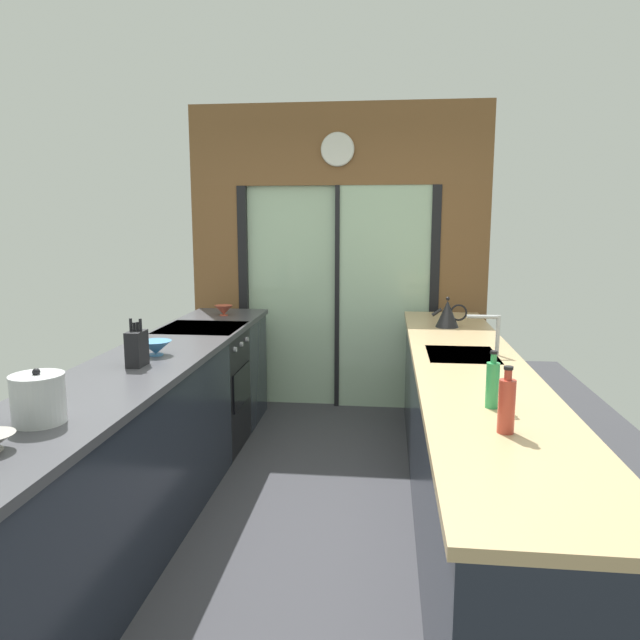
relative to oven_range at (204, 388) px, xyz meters
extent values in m
cube|color=#38383D|center=(0.91, -0.65, -0.47)|extent=(5.04, 7.60, 0.02)
cube|color=brown|center=(0.91, 1.15, 1.89)|extent=(2.64, 0.08, 0.70)
cube|color=#B2D1AD|center=(0.49, 1.17, 0.54)|extent=(0.80, 0.02, 2.00)
cube|color=#B2D1AD|center=(1.33, 1.13, 0.54)|extent=(0.80, 0.02, 2.00)
cube|color=black|center=(0.05, 1.15, 0.54)|extent=(0.08, 0.10, 2.00)
cube|color=black|center=(1.77, 1.15, 0.54)|extent=(0.08, 0.10, 2.00)
cube|color=black|center=(0.91, 1.15, 0.54)|extent=(0.04, 0.10, 2.00)
cube|color=brown|center=(-0.20, 1.15, 0.54)|extent=(0.42, 0.08, 2.00)
cube|color=brown|center=(2.02, 1.15, 0.54)|extent=(0.42, 0.08, 2.00)
cylinder|color=white|center=(0.91, 1.09, 1.84)|extent=(0.27, 0.03, 0.27)
torus|color=beige|center=(0.91, 1.09, 1.84)|extent=(0.29, 0.02, 0.29)
cube|color=#1E232D|center=(0.00, -1.57, -0.02)|extent=(0.58, 2.55, 0.88)
cube|color=#1E232D|center=(0.00, 0.63, -0.02)|extent=(0.58, 0.65, 0.88)
cube|color=#3D3D42|center=(0.00, -0.95, 0.44)|extent=(0.62, 3.80, 0.04)
cube|color=#1E232D|center=(1.82, -0.95, -0.02)|extent=(0.58, 3.80, 0.88)
cube|color=tan|center=(1.82, -0.95, 0.44)|extent=(0.62, 3.80, 0.04)
cube|color=#B7BABC|center=(1.80, -0.70, 0.44)|extent=(0.40, 0.48, 0.05)
cylinder|color=#B7BABC|center=(2.00, -0.70, 0.58)|extent=(0.02, 0.02, 0.24)
cylinder|color=#B7BABC|center=(1.91, -0.70, 0.69)|extent=(0.18, 0.02, 0.02)
cube|color=black|center=(0.00, 0.00, -0.02)|extent=(0.58, 0.60, 0.88)
cube|color=black|center=(0.29, 0.00, 0.02)|extent=(0.01, 0.48, 0.28)
cube|color=black|center=(0.00, 0.00, 0.45)|extent=(0.58, 0.60, 0.03)
cylinder|color=#B7BABC|center=(0.30, -0.18, 0.34)|extent=(0.02, 0.04, 0.04)
cylinder|color=#B7BABC|center=(0.30, 0.00, 0.34)|extent=(0.02, 0.04, 0.04)
cylinder|color=#B7BABC|center=(0.30, 0.18, 0.34)|extent=(0.02, 0.04, 0.04)
cylinder|color=teal|center=(0.02, -0.93, 0.47)|extent=(0.08, 0.08, 0.01)
cone|color=teal|center=(0.02, -0.93, 0.51)|extent=(0.19, 0.19, 0.08)
cylinder|color=#BC4C38|center=(0.02, 0.55, 0.47)|extent=(0.07, 0.07, 0.01)
cone|color=#BC4C38|center=(0.02, 0.55, 0.51)|extent=(0.15, 0.15, 0.08)
cube|color=black|center=(0.02, -1.19, 0.56)|extent=(0.08, 0.14, 0.19)
cylinder|color=black|center=(-0.01, -1.19, 0.69)|extent=(0.02, 0.02, 0.08)
cylinder|color=black|center=(0.01, -1.19, 0.67)|extent=(0.02, 0.02, 0.06)
cylinder|color=black|center=(0.03, -1.19, 0.68)|extent=(0.02, 0.02, 0.06)
cylinder|color=black|center=(0.05, -1.19, 0.69)|extent=(0.02, 0.02, 0.08)
cylinder|color=#B7BABC|center=(0.02, -2.11, 0.56)|extent=(0.20, 0.20, 0.18)
cylinder|color=#B7BABC|center=(0.02, -2.11, 0.65)|extent=(0.20, 0.20, 0.01)
sphere|color=black|center=(0.02, -2.11, 0.67)|extent=(0.03, 0.03, 0.03)
cone|color=black|center=(1.80, 0.21, 0.56)|extent=(0.17, 0.17, 0.20)
sphere|color=black|center=(1.80, 0.21, 0.67)|extent=(0.03, 0.03, 0.03)
cylinder|color=black|center=(1.72, 0.21, 0.57)|extent=(0.08, 0.02, 0.07)
torus|color=black|center=(1.88, 0.21, 0.57)|extent=(0.12, 0.01, 0.12)
cylinder|color=#B23D2D|center=(1.80, -2.02, 0.57)|extent=(0.06, 0.06, 0.20)
cylinder|color=#B23D2D|center=(1.80, -2.02, 0.69)|extent=(0.03, 0.03, 0.04)
cylinder|color=black|center=(1.80, -2.02, 0.71)|extent=(0.03, 0.03, 0.01)
cylinder|color=#339E56|center=(1.80, -1.72, 0.56)|extent=(0.06, 0.06, 0.19)
cylinder|color=#339E56|center=(1.80, -1.72, 0.68)|extent=(0.02, 0.02, 0.04)
cylinder|color=black|center=(1.80, -1.72, 0.70)|extent=(0.03, 0.03, 0.01)
camera|label=1|loc=(1.35, -4.21, 1.24)|focal=33.61mm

